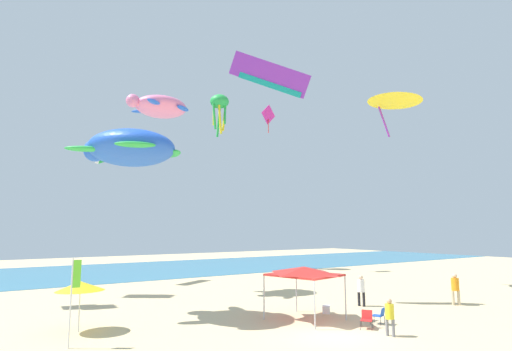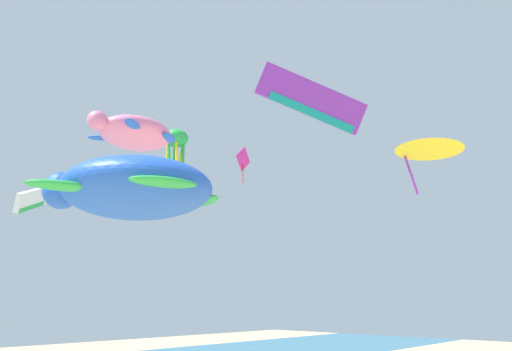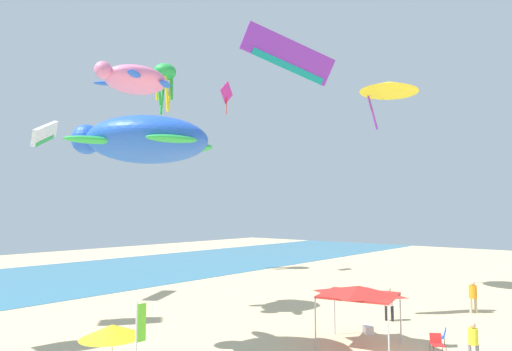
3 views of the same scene
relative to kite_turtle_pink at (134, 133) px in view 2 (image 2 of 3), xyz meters
name	(u,v)px [view 2 (image 2 of 3)]	position (x,y,z in m)	size (l,w,h in m)	color
kite_turtle_pink	(134,133)	(0.00, 0.00, 0.00)	(4.92, 4.42, 1.82)	pink
kite_parafoil_purple	(311,100)	(4.58, -8.33, 0.92)	(4.54, 3.93, 3.40)	purple
kite_octopus_green	(176,141)	(12.78, 13.23, 5.93)	(2.33, 2.33, 5.17)	green
kite_delta_yellow	(429,144)	(17.54, -8.78, 1.73)	(5.78, 5.75, 3.69)	yellow
kite_diamond_magenta	(243,160)	(16.25, 7.73, 3.69)	(2.33, 0.54, 3.38)	#E02D9E
kite_turtle_blue	(132,190)	(-4.55, -7.39, -5.05)	(6.52, 6.59, 2.20)	blue
kite_parafoil_white	(33,199)	(-1.58, 8.25, -2.64)	(2.96, 3.16, 2.45)	white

